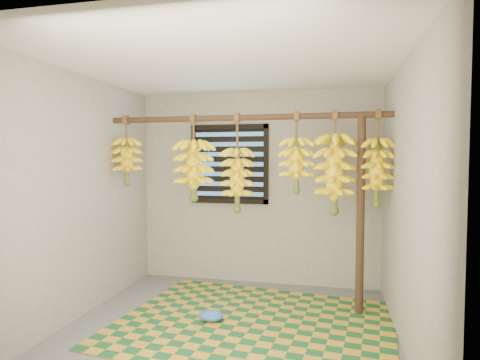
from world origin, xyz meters
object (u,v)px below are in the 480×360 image
(support_post, at_px, (360,216))
(banana_bunch_e, at_px, (334,174))
(banana_bunch_d, at_px, (296,165))
(banana_bunch_a, at_px, (127,161))
(woven_mat, at_px, (254,324))
(banana_bunch_c, at_px, (237,180))
(banana_bunch_b, at_px, (194,170))
(banana_bunch_f, at_px, (377,172))
(plastic_bag, at_px, (211,316))

(support_post, height_order, banana_bunch_e, banana_bunch_e)
(banana_bunch_d, bearing_deg, banana_bunch_e, 0.00)
(support_post, relative_size, banana_bunch_a, 2.58)
(woven_mat, height_order, banana_bunch_c, banana_bunch_c)
(banana_bunch_b, bearing_deg, banana_bunch_f, 0.00)
(woven_mat, height_order, plastic_bag, plastic_bag)
(banana_bunch_a, bearing_deg, banana_bunch_b, -0.00)
(support_post, bearing_deg, woven_mat, -153.81)
(support_post, height_order, banana_bunch_c, banana_bunch_c)
(banana_bunch_b, relative_size, banana_bunch_e, 0.90)
(support_post, height_order, plastic_bag, support_post)
(banana_bunch_c, bearing_deg, banana_bunch_d, 0.00)
(plastic_bag, distance_m, banana_bunch_b, 1.52)
(woven_mat, bearing_deg, support_post, 26.19)
(banana_bunch_c, distance_m, banana_bunch_f, 1.42)
(banana_bunch_d, distance_m, banana_bunch_e, 0.39)
(plastic_bag, bearing_deg, banana_bunch_a, 155.38)
(banana_bunch_c, relative_size, banana_bunch_f, 1.09)
(banana_bunch_c, xyz_separation_m, banana_bunch_d, (0.62, 0.00, 0.16))
(banana_bunch_d, relative_size, banana_bunch_f, 0.87)
(banana_bunch_c, height_order, banana_bunch_f, same)
(plastic_bag, xyz_separation_m, banana_bunch_f, (1.55, 0.53, 1.37))
(banana_bunch_f, bearing_deg, support_post, 180.00)
(support_post, distance_m, banana_bunch_b, 1.81)
(banana_bunch_c, bearing_deg, woven_mat, -60.50)
(support_post, xyz_separation_m, woven_mat, (-0.99, -0.49, -0.99))
(banana_bunch_f, bearing_deg, woven_mat, -156.88)
(banana_bunch_e, distance_m, banana_bunch_f, 0.41)
(support_post, relative_size, banana_bunch_b, 2.15)
(banana_bunch_d, bearing_deg, plastic_bag, -145.24)
(support_post, distance_m, plastic_bag, 1.77)
(plastic_bag, relative_size, banana_bunch_a, 0.31)
(plastic_bag, xyz_separation_m, banana_bunch_a, (-1.15, 0.53, 1.48))
(banana_bunch_c, height_order, banana_bunch_e, same)
(support_post, xyz_separation_m, banana_bunch_e, (-0.26, 0.00, 0.41))
(banana_bunch_d, bearing_deg, banana_bunch_f, -0.00)
(banana_bunch_c, relative_size, banana_bunch_e, 1.01)
(woven_mat, height_order, banana_bunch_b, banana_bunch_b)
(banana_bunch_e, bearing_deg, banana_bunch_c, 180.00)
(support_post, bearing_deg, banana_bunch_c, 180.00)
(banana_bunch_d, bearing_deg, banana_bunch_a, 180.00)
(banana_bunch_a, height_order, banana_bunch_d, same)
(support_post, relative_size, banana_bunch_e, 1.94)
(banana_bunch_b, bearing_deg, banana_bunch_a, 180.00)
(banana_bunch_a, relative_size, banana_bunch_b, 0.83)
(support_post, height_order, banana_bunch_f, banana_bunch_f)
(woven_mat, xyz_separation_m, banana_bunch_b, (-0.76, 0.49, 1.44))
(woven_mat, distance_m, banana_bunch_f, 1.89)
(banana_bunch_f, bearing_deg, banana_bunch_d, 180.00)
(banana_bunch_a, xyz_separation_m, banana_bunch_d, (1.91, 0.00, -0.04))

